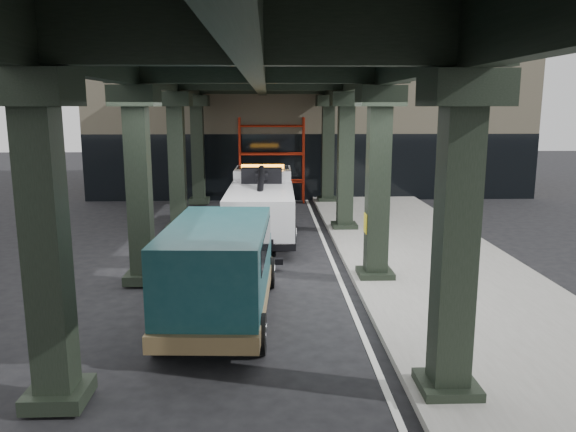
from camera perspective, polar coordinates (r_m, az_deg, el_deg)
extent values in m
plane|color=black|center=(12.82, -1.14, -9.47)|extent=(90.00, 90.00, 0.00)
cube|color=gray|center=(15.41, 15.80, -6.04)|extent=(5.00, 40.00, 0.15)
cube|color=silver|center=(14.83, 5.36, -6.62)|extent=(0.12, 38.00, 0.01)
cube|color=black|center=(8.70, 16.64, -2.68)|extent=(0.55, 0.55, 5.00)
cube|color=black|center=(8.48, 17.50, 12.27)|extent=(1.10, 1.10, 0.50)
cube|color=black|center=(9.51, 15.84, -16.39)|extent=(0.90, 0.90, 0.24)
cube|color=black|center=(14.42, 9.09, 2.96)|extent=(0.55, 0.55, 5.00)
cube|color=black|center=(14.28, 9.38, 11.94)|extent=(1.10, 1.10, 0.50)
cube|color=black|center=(14.92, 8.82, -5.89)|extent=(0.90, 0.90, 0.24)
cube|color=black|center=(20.29, 5.86, 5.37)|extent=(0.55, 0.55, 5.00)
cube|color=black|center=(20.20, 5.98, 11.73)|extent=(1.10, 1.10, 0.50)
cube|color=black|center=(20.65, 5.73, -1.05)|extent=(0.90, 0.90, 0.24)
cube|color=black|center=(26.23, 4.07, 6.68)|extent=(0.55, 0.55, 5.00)
cube|color=black|center=(26.15, 4.13, 11.60)|extent=(1.10, 1.10, 0.50)
cube|color=black|center=(26.51, 4.00, 1.67)|extent=(0.90, 0.90, 0.24)
cube|color=black|center=(8.86, -23.35, -2.90)|extent=(0.55, 0.55, 5.00)
cube|color=black|center=(8.63, -24.51, 11.77)|extent=(1.10, 1.10, 0.50)
cube|color=black|center=(9.65, -22.26, -16.40)|extent=(0.90, 0.90, 0.24)
cube|color=black|center=(14.51, -14.88, 2.78)|extent=(0.55, 0.55, 5.00)
cube|color=black|center=(14.37, -15.33, 11.69)|extent=(1.10, 1.10, 0.50)
cube|color=black|center=(15.00, -14.44, -6.02)|extent=(0.90, 0.90, 0.24)
cube|color=black|center=(20.36, -11.19, 5.23)|extent=(0.55, 0.55, 5.00)
cube|color=black|center=(20.26, -11.43, 11.57)|extent=(1.10, 1.10, 0.50)
cube|color=black|center=(20.72, -10.95, -1.16)|extent=(0.90, 0.90, 0.24)
cube|color=black|center=(26.28, -9.15, 6.57)|extent=(0.55, 0.55, 5.00)
cube|color=black|center=(26.20, -9.30, 11.48)|extent=(1.10, 1.10, 0.50)
cube|color=black|center=(26.56, -8.99, 1.58)|extent=(0.90, 0.90, 0.24)
cube|color=black|center=(14.32, 9.48, 15.14)|extent=(0.35, 32.00, 1.10)
cube|color=black|center=(14.41, -15.50, 14.87)|extent=(0.35, 32.00, 1.10)
cube|color=black|center=(14.04, -3.06, 15.35)|extent=(0.35, 32.00, 1.10)
cube|color=black|center=(14.11, -3.09, 18.19)|extent=(7.40, 32.00, 0.30)
cube|color=#C6B793|center=(32.08, 1.87, 10.18)|extent=(22.00, 10.00, 8.00)
cylinder|color=red|center=(27.05, -4.86, 5.74)|extent=(0.08, 0.08, 4.00)
cylinder|color=red|center=(26.26, -4.95, 5.57)|extent=(0.08, 0.08, 4.00)
cylinder|color=red|center=(27.07, 1.52, 5.78)|extent=(0.08, 0.08, 4.00)
cylinder|color=red|center=(26.28, 1.63, 5.61)|extent=(0.08, 0.08, 4.00)
cylinder|color=red|center=(27.13, -1.66, 3.66)|extent=(3.00, 0.08, 0.08)
cylinder|color=red|center=(26.99, -1.67, 6.40)|extent=(3.00, 0.08, 0.08)
cylinder|color=red|center=(26.92, -1.69, 9.16)|extent=(3.00, 0.08, 0.08)
cube|color=black|center=(19.40, -2.71, -0.46)|extent=(1.02, 6.71, 0.22)
cube|color=white|center=(21.51, -2.55, 2.73)|extent=(2.14, 2.18, 1.61)
cube|color=white|center=(22.50, -2.48, 1.96)|extent=(2.11, 0.66, 0.80)
cube|color=black|center=(21.67, -2.55, 3.99)|extent=(1.99, 1.20, 0.76)
cube|color=white|center=(18.28, -2.83, 0.68)|extent=(2.23, 4.50, 1.25)
cube|color=orange|center=(21.22, -2.59, 5.05)|extent=(1.61, 0.28, 0.14)
cube|color=black|center=(19.91, -2.69, 4.13)|extent=(1.44, 0.56, 0.54)
cylinder|color=black|center=(18.35, -2.83, 2.84)|extent=(0.27, 3.13, 1.20)
cube|color=black|center=(16.25, -3.05, -3.87)|extent=(0.29, 1.25, 0.16)
cube|color=black|center=(15.66, -3.13, -4.61)|extent=(1.43, 0.25, 0.16)
cylinder|color=black|center=(21.97, -5.07, 0.52)|extent=(0.33, 0.99, 0.98)
cylinder|color=silver|center=(21.97, -5.07, 0.52)|extent=(0.36, 0.55, 0.54)
cylinder|color=black|center=(21.91, 0.05, 0.54)|extent=(0.33, 0.99, 0.98)
cylinder|color=silver|center=(21.91, 0.05, 0.54)|extent=(0.36, 0.55, 0.54)
cylinder|color=black|center=(19.09, -5.69, -1.10)|extent=(0.33, 0.99, 0.98)
cylinder|color=silver|center=(19.09, -5.69, -1.10)|extent=(0.36, 0.55, 0.54)
cylinder|color=black|center=(19.03, 0.21, -1.09)|extent=(0.33, 0.99, 0.98)
cylinder|color=silver|center=(19.03, 0.21, -1.09)|extent=(0.36, 0.55, 0.54)
cylinder|color=black|center=(17.96, -5.99, -1.88)|extent=(0.33, 0.99, 0.98)
cylinder|color=silver|center=(17.96, -5.99, -1.88)|extent=(0.36, 0.55, 0.54)
cylinder|color=black|center=(17.89, 0.29, -1.87)|extent=(0.33, 0.99, 0.98)
cylinder|color=silver|center=(17.89, 0.29, -1.87)|extent=(0.36, 0.55, 0.54)
cube|color=#134045|center=(14.18, -5.66, -3.78)|extent=(1.95, 1.12, 0.83)
cube|color=#134045|center=(11.65, -7.12, -5.22)|extent=(2.16, 4.26, 1.80)
cube|color=olive|center=(12.22, -6.80, -8.07)|extent=(2.25, 5.28, 0.32)
cube|color=black|center=(13.65, -5.90, -1.17)|extent=(1.82, 0.49, 0.77)
cube|color=black|center=(11.79, -6.99, -2.68)|extent=(2.14, 3.43, 0.51)
cube|color=silver|center=(14.74, -5.42, -4.68)|extent=(1.85, 0.21, 0.28)
cylinder|color=black|center=(14.40, -9.32, -5.66)|extent=(0.30, 0.79, 0.78)
cylinder|color=silver|center=(14.40, -9.32, -5.66)|extent=(0.32, 0.44, 0.43)
cylinder|color=black|center=(14.19, -1.91, -5.77)|extent=(0.30, 0.79, 0.78)
cylinder|color=silver|center=(14.19, -1.91, -5.77)|extent=(0.32, 0.44, 0.43)
cylinder|color=black|center=(10.82, -13.01, -11.56)|extent=(0.30, 0.79, 0.78)
cylinder|color=silver|center=(10.82, -13.01, -11.56)|extent=(0.32, 0.44, 0.43)
cylinder|color=black|center=(10.54, -2.98, -11.90)|extent=(0.30, 0.79, 0.78)
cylinder|color=silver|center=(10.54, -2.98, -11.90)|extent=(0.32, 0.44, 0.43)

